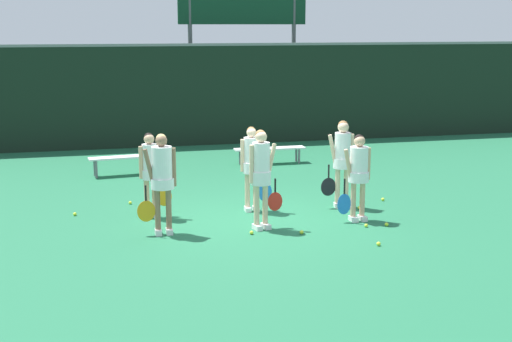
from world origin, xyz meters
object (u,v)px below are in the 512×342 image
player_2 (358,170)px  tennis_ball_4 (130,203)px  bench_courtside (124,159)px  player_3 (150,169)px  tennis_ball_3 (379,244)px  tennis_ball_8 (302,232)px  player_1 (261,171)px  tennis_ball_5 (252,233)px  tennis_ball_1 (366,225)px  tennis_ball_0 (75,214)px  tennis_ball_7 (359,208)px  player_0 (162,175)px  bench_far (270,150)px  tennis_ball_2 (383,199)px  tennis_ball_6 (387,224)px  player_5 (342,156)px  player_4 (252,162)px  scoreboard (243,8)px

player_2 → tennis_ball_4: 4.77m
bench_courtside → player_3: size_ratio=1.06×
player_3 → tennis_ball_3: size_ratio=23.06×
player_3 → tennis_ball_3: bearing=-48.2°
player_2 → tennis_ball_8: size_ratio=23.44×
player_1 → tennis_ball_5: player_1 is taller
player_3 → tennis_ball_1: size_ratio=25.45×
bench_courtside → tennis_ball_0: bench_courtside is taller
tennis_ball_5 → tennis_ball_7: tennis_ball_5 is taller
player_0 → tennis_ball_1: bearing=-6.3°
tennis_ball_7 → tennis_ball_4: bearing=161.1°
bench_far → tennis_ball_2: 4.71m
player_3 → player_0: bearing=-95.9°
tennis_ball_5 → tennis_ball_8: (0.87, -0.19, 0.00)m
tennis_ball_0 → tennis_ball_6: tennis_ball_6 is taller
player_5 → tennis_ball_5: bearing=-140.5°
player_4 → player_5: bearing=-1.5°
tennis_ball_5 → player_0: bearing=164.4°
player_1 → tennis_ball_2: size_ratio=26.85×
player_5 → tennis_ball_5: 2.83m
tennis_ball_1 → player_5: bearing=87.2°
tennis_ball_5 → tennis_ball_6: tennis_ball_6 is taller
scoreboard → tennis_ball_2: 10.60m
player_1 → player_5: player_1 is taller
player_2 → tennis_ball_5: player_2 is taller
player_1 → tennis_ball_8: size_ratio=25.84×
scoreboard → player_2: 11.49m
player_0 → tennis_ball_2: bearing=16.3°
tennis_ball_7 → player_3: bearing=174.6°
player_1 → player_3: player_1 is taller
player_4 → tennis_ball_0: (-3.42, 0.45, -0.95)m
bench_courtside → player_1: (2.10, -5.39, 0.68)m
tennis_ball_4 → tennis_ball_5: 3.32m
tennis_ball_6 → tennis_ball_8: (-1.67, -0.10, -0.00)m
player_1 → tennis_ball_1: bearing=-22.7°
scoreboard → player_1: (-2.22, -11.13, -3.09)m
tennis_ball_6 → tennis_ball_4: bearing=147.9°
player_5 → tennis_ball_2: (1.04, 0.27, -1.02)m
scoreboard → player_3: bearing=-112.4°
player_1 → tennis_ball_0: (-3.29, 1.73, -1.04)m
player_4 → tennis_ball_0: size_ratio=24.55×
bench_courtside → player_5: (4.06, -4.27, 0.65)m
tennis_ball_7 → tennis_ball_0: bearing=171.2°
bench_far → player_5: player_5 is taller
tennis_ball_6 → tennis_ball_7: tennis_ball_6 is taller
tennis_ball_0 → tennis_ball_4: 1.29m
tennis_ball_2 → tennis_ball_3: tennis_ball_3 is taller
bench_courtside → tennis_ball_1: bearing=-62.2°
player_0 → tennis_ball_0: (-1.52, 1.62, -1.03)m
bench_far → tennis_ball_1: size_ratio=29.55×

